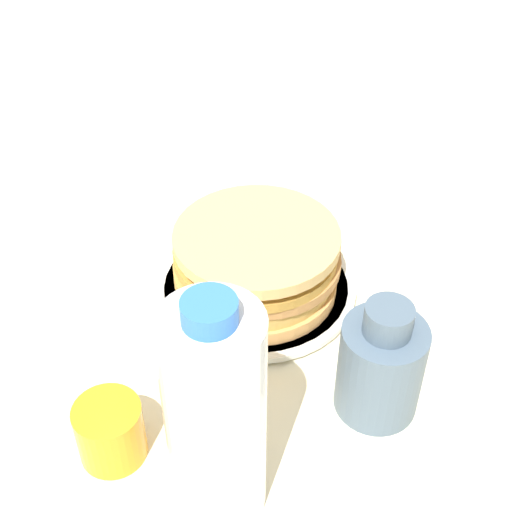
% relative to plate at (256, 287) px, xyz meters
% --- Properties ---
extents(ground_plane, '(4.00, 4.00, 0.00)m').
position_rel_plate_xyz_m(ground_plane, '(0.02, -0.01, -0.01)').
color(ground_plane, beige).
extents(plate, '(0.23, 0.23, 0.01)m').
position_rel_plate_xyz_m(plate, '(0.00, 0.00, 0.00)').
color(plate, silver).
rests_on(plate, ground_plane).
extents(pancake_stack, '(0.19, 0.19, 0.08)m').
position_rel_plate_xyz_m(pancake_stack, '(0.00, -0.00, 0.05)').
color(pancake_stack, tan).
rests_on(pancake_stack, plate).
extents(juice_glass, '(0.06, 0.06, 0.06)m').
position_rel_plate_xyz_m(juice_glass, '(-0.05, -0.25, 0.02)').
color(juice_glass, orange).
rests_on(juice_glass, ground_plane).
extents(cream_jug, '(0.08, 0.08, 0.13)m').
position_rel_plate_xyz_m(cream_jug, '(0.16, -0.11, 0.05)').
color(cream_jug, '#4C6075').
rests_on(cream_jug, ground_plane).
extents(water_bottle_near, '(0.08, 0.08, 0.23)m').
position_rel_plate_xyz_m(water_bottle_near, '(0.06, -0.26, 0.10)').
color(water_bottle_near, white).
rests_on(water_bottle_near, ground_plane).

